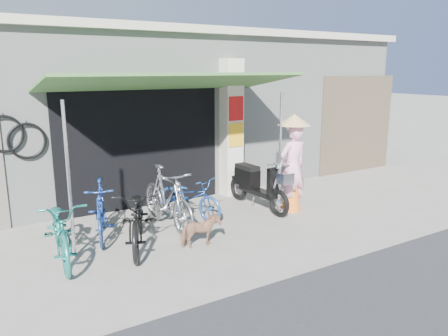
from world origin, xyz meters
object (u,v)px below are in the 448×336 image
bike_blue (101,210)px  bike_black (138,217)px  street_dog (200,231)px  nun (293,164)px  bike_silver (167,199)px  bike_teal (61,229)px  moped (256,185)px  bike_navy (190,197)px

bike_blue → bike_black: 0.81m
street_dog → nun: 2.65m
bike_silver → bike_teal: bearing=-170.9°
bike_black → nun: (3.29, 0.19, 0.44)m
bike_blue → bike_silver: size_ratio=0.85×
bike_teal → nun: bearing=6.2°
bike_black → moped: size_ratio=1.02×
moped → bike_teal: bearing=-174.1°
bike_teal → street_dog: (1.98, -0.64, -0.22)m
bike_silver → bike_navy: bearing=29.8°
bike_blue → moped: (3.17, 0.00, -0.00)m
bike_silver → nun: (2.57, -0.29, 0.38)m
bike_black → nun: 3.32m
bike_teal → moped: size_ratio=0.99×
bike_teal → bike_blue: bike_teal is taller
bike_black → street_dog: 1.01m
bike_blue → bike_black: bike_black is taller
bike_navy → street_dog: 1.49m
bike_blue → bike_silver: (1.11, -0.23, 0.09)m
bike_blue → bike_teal: bearing=-125.2°
bike_silver → street_dog: bearing=-85.2°
bike_black → nun: size_ratio=0.99×
bike_blue → bike_black: bearing=-43.8°
bike_black → nun: nun is taller
bike_silver → street_dog: size_ratio=3.00×
bike_navy → street_dog: bike_navy is taller
bike_teal → bike_navy: (2.49, 0.75, -0.09)m
bike_black → bike_silver: bike_silver is taller
nun → bike_silver: bearing=-10.2°
bike_silver → bike_navy: 0.77m
bike_blue → bike_navy: bearing=22.4°
bike_teal → bike_navy: size_ratio=1.22×
bike_silver → nun: nun is taller
bike_teal → bike_black: bearing=-0.5°
bike_black → bike_navy: size_ratio=1.26×
bike_silver → street_dog: (0.12, -1.00, -0.30)m
moped → nun: bearing=-48.0°
nun → bike_black: bearing=-0.5°
bike_silver → moped: bike_silver is taller
moped → nun: (0.51, -0.51, 0.46)m
bike_silver → bike_navy: size_ratio=1.24×
street_dog → nun: size_ratio=0.33×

